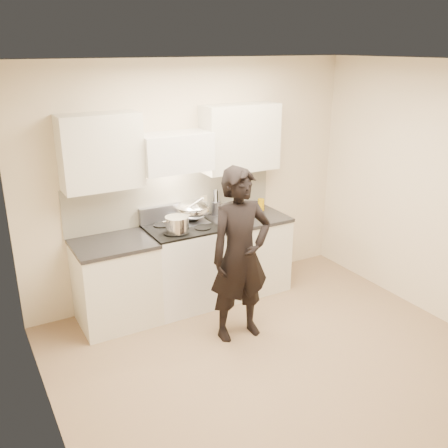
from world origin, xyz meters
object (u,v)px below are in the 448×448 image
object	(u,v)px
person	(240,255)
utensil_crock	(216,207)
wok	(192,210)
stove	(183,266)
counter_right	(246,253)

from	to	relation	value
person	utensil_crock	bearing A→B (deg)	76.36
wok	person	world-z (taller)	person
stove	wok	size ratio (longest dim) A/B	1.92
utensil_crock	counter_right	bearing A→B (deg)	-42.36
stove	person	distance (m)	0.98
wok	utensil_crock	xyz separation A→B (m)	(0.36, 0.10, -0.06)
counter_right	wok	bearing A→B (deg)	167.10
stove	utensil_crock	world-z (taller)	utensil_crock
stove	person	size ratio (longest dim) A/B	0.54
stove	wok	world-z (taller)	wok
utensil_crock	person	distance (m)	1.16
stove	utensil_crock	distance (m)	0.82
counter_right	stove	bearing A→B (deg)	-180.00
wok	person	xyz separation A→B (m)	(0.03, -1.01, -0.19)
counter_right	utensil_crock	size ratio (longest dim) A/B	3.04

